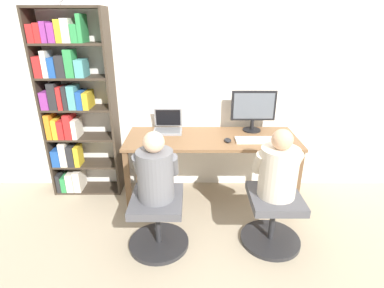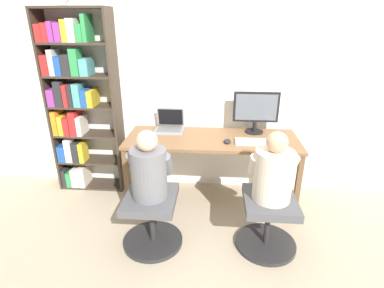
{
  "view_description": "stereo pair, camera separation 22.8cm",
  "coord_description": "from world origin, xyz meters",
  "px_view_note": "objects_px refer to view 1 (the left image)",
  "views": [
    {
      "loc": [
        -0.2,
        -2.55,
        1.86
      ],
      "look_at": [
        -0.19,
        0.15,
        0.75
      ],
      "focal_mm": 28.0,
      "sensor_mm": 36.0,
      "label": 1
    },
    {
      "loc": [
        0.02,
        -2.54,
        1.86
      ],
      "look_at": [
        -0.19,
        0.15,
        0.75
      ],
      "focal_mm": 28.0,
      "sensor_mm": 36.0,
      "label": 2
    }
  ],
  "objects_px": {
    "desktop_monitor": "(252,110)",
    "bookshelf": "(69,105)",
    "office_chair_right": "(157,219)",
    "person_at_monitor": "(277,168)",
    "keyboard": "(257,140)",
    "laptop": "(167,127)",
    "office_chair_left": "(272,216)",
    "person_at_laptop": "(154,171)"
  },
  "relations": [
    {
      "from": "desktop_monitor",
      "to": "bookshelf",
      "type": "bearing_deg",
      "value": -179.95
    },
    {
      "from": "office_chair_right",
      "to": "person_at_monitor",
      "type": "xyz_separation_m",
      "value": [
        1.01,
        0.05,
        0.46
      ]
    },
    {
      "from": "office_chair_right",
      "to": "keyboard",
      "type": "bearing_deg",
      "value": 33.21
    },
    {
      "from": "keyboard",
      "to": "person_at_monitor",
      "type": "relative_size",
      "value": 0.77
    },
    {
      "from": "laptop",
      "to": "office_chair_left",
      "type": "bearing_deg",
      "value": -42.26
    },
    {
      "from": "desktop_monitor",
      "to": "office_chair_right",
      "type": "height_order",
      "value": "desktop_monitor"
    },
    {
      "from": "office_chair_left",
      "to": "office_chair_right",
      "type": "xyz_separation_m",
      "value": [
        -1.01,
        -0.04,
        0.0
      ]
    },
    {
      "from": "office_chair_left",
      "to": "bookshelf",
      "type": "relative_size",
      "value": 0.27
    },
    {
      "from": "keyboard",
      "to": "office_chair_left",
      "type": "relative_size",
      "value": 0.85
    },
    {
      "from": "laptop",
      "to": "bookshelf",
      "type": "height_order",
      "value": "bookshelf"
    },
    {
      "from": "laptop",
      "to": "keyboard",
      "type": "relative_size",
      "value": 0.67
    },
    {
      "from": "person_at_laptop",
      "to": "bookshelf",
      "type": "xyz_separation_m",
      "value": [
        -0.99,
        0.93,
        0.3
      ]
    },
    {
      "from": "office_chair_left",
      "to": "person_at_monitor",
      "type": "bearing_deg",
      "value": 90.0
    },
    {
      "from": "laptop",
      "to": "office_chair_right",
      "type": "height_order",
      "value": "laptop"
    },
    {
      "from": "office_chair_left",
      "to": "person_at_monitor",
      "type": "height_order",
      "value": "person_at_monitor"
    },
    {
      "from": "person_at_laptop",
      "to": "desktop_monitor",
      "type": "bearing_deg",
      "value": 44.5
    },
    {
      "from": "desktop_monitor",
      "to": "bookshelf",
      "type": "relative_size",
      "value": 0.24
    },
    {
      "from": "keyboard",
      "to": "person_at_laptop",
      "type": "distance_m",
      "value": 1.14
    },
    {
      "from": "keyboard",
      "to": "desktop_monitor",
      "type": "bearing_deg",
      "value": 91.74
    },
    {
      "from": "person_at_laptop",
      "to": "bookshelf",
      "type": "distance_m",
      "value": 1.39
    },
    {
      "from": "desktop_monitor",
      "to": "keyboard",
      "type": "height_order",
      "value": "desktop_monitor"
    },
    {
      "from": "laptop",
      "to": "person_at_monitor",
      "type": "distance_m",
      "value": 1.31
    },
    {
      "from": "office_chair_right",
      "to": "laptop",
      "type": "bearing_deg",
      "value": 87.89
    },
    {
      "from": "office_chair_left",
      "to": "bookshelf",
      "type": "xyz_separation_m",
      "value": [
        -2.0,
        0.89,
        0.76
      ]
    },
    {
      "from": "desktop_monitor",
      "to": "office_chair_left",
      "type": "bearing_deg",
      "value": -86.26
    },
    {
      "from": "keyboard",
      "to": "person_at_monitor",
      "type": "height_order",
      "value": "person_at_monitor"
    },
    {
      "from": "office_chair_left",
      "to": "office_chair_right",
      "type": "distance_m",
      "value": 1.01
    },
    {
      "from": "person_at_laptop",
      "to": "office_chair_left",
      "type": "bearing_deg",
      "value": 2.24
    },
    {
      "from": "desktop_monitor",
      "to": "office_chair_right",
      "type": "xyz_separation_m",
      "value": [
        -0.95,
        -0.94,
        -0.71
      ]
    },
    {
      "from": "office_chair_left",
      "to": "keyboard",
      "type": "bearing_deg",
      "value": 94.8
    },
    {
      "from": "laptop",
      "to": "person_at_laptop",
      "type": "height_order",
      "value": "person_at_laptop"
    },
    {
      "from": "desktop_monitor",
      "to": "keyboard",
      "type": "bearing_deg",
      "value": -88.26
    },
    {
      "from": "keyboard",
      "to": "office_chair_right",
      "type": "height_order",
      "value": "keyboard"
    },
    {
      "from": "keyboard",
      "to": "bookshelf",
      "type": "xyz_separation_m",
      "value": [
        -1.95,
        0.31,
        0.28
      ]
    },
    {
      "from": "laptop",
      "to": "keyboard",
      "type": "height_order",
      "value": "laptop"
    },
    {
      "from": "desktop_monitor",
      "to": "laptop",
      "type": "bearing_deg",
      "value": -179.44
    },
    {
      "from": "office_chair_right",
      "to": "office_chair_left",
      "type": "bearing_deg",
      "value": 2.49
    },
    {
      "from": "keyboard",
      "to": "person_at_monitor",
      "type": "distance_m",
      "value": 0.58
    },
    {
      "from": "desktop_monitor",
      "to": "office_chair_left",
      "type": "height_order",
      "value": "desktop_monitor"
    },
    {
      "from": "laptop",
      "to": "bookshelf",
      "type": "distance_m",
      "value": 1.05
    },
    {
      "from": "bookshelf",
      "to": "office_chair_left",
      "type": "bearing_deg",
      "value": -24.07
    },
    {
      "from": "office_chair_right",
      "to": "person_at_laptop",
      "type": "relative_size",
      "value": 0.91
    }
  ]
}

